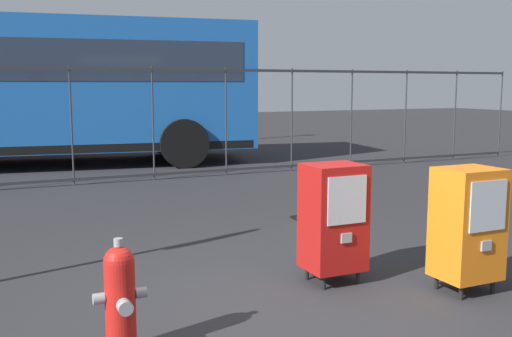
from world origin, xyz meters
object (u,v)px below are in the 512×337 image
at_px(fire_hydrant, 120,300).
at_px(traffic_cone, 310,199).
at_px(newspaper_box_primary, 333,217).
at_px(newspaper_box_secondary, 468,223).

bearing_deg(fire_hydrant, traffic_cone, 43.23).
distance_m(newspaper_box_primary, newspaper_box_secondary, 1.08).
bearing_deg(newspaper_box_primary, fire_hydrant, -162.18).
bearing_deg(fire_hydrant, newspaper_box_secondary, -0.64).
distance_m(fire_hydrant, traffic_cone, 4.03).
relative_size(newspaper_box_secondary, traffic_cone, 1.92).
relative_size(fire_hydrant, newspaper_box_secondary, 0.73).
relative_size(newspaper_box_primary, traffic_cone, 1.92).
bearing_deg(fire_hydrant, newspaper_box_primary, 17.82).
distance_m(newspaper_box_primary, traffic_cone, 2.38).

